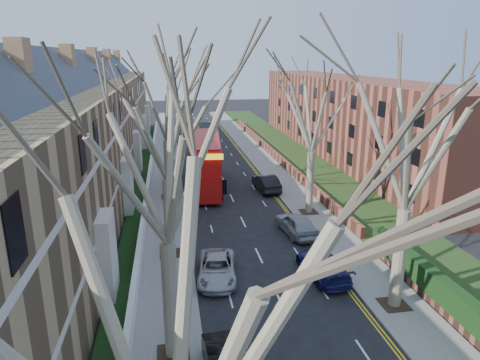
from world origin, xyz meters
name	(u,v)px	position (x,y,z in m)	size (l,w,h in m)	color
pavement_left	(166,168)	(-6.00, 39.00, 0.06)	(3.00, 102.00, 0.12)	slate
pavement_right	(266,164)	(6.00, 39.00, 0.06)	(3.00, 102.00, 0.12)	slate
terrace_left	(79,135)	(-13.65, 31.00, 5.53)	(9.70, 78.00, 13.60)	#94734B
flats_right	(346,117)	(17.46, 43.00, 4.98)	(13.97, 54.00, 10.00)	brown
front_wall_left	(149,183)	(-7.65, 31.00, 0.62)	(0.30, 78.00, 1.00)	white
grass_verge_right	(302,162)	(10.50, 39.00, 0.15)	(6.00, 102.00, 0.06)	#1C3714
tree_left_near	(160,299)	(-5.70, -4.00, 8.93)	(9.80, 9.80, 13.73)	#6D654E
tree_left_mid	(162,140)	(-5.70, 6.00, 9.56)	(10.50, 10.50, 14.71)	#6D654E
tree_left_far	(164,114)	(-5.70, 16.00, 9.24)	(10.15, 10.15, 14.22)	#6D654E
tree_left_dist	(164,93)	(-5.70, 28.00, 9.56)	(10.50, 10.50, 14.71)	#6D654E
tree_right_mid	(414,124)	(5.70, 8.00, 9.56)	(10.50, 10.50, 14.71)	#6D654E
tree_right_far	(314,101)	(5.70, 22.00, 9.24)	(10.15, 10.15, 14.22)	#6D654E
double_decker_bus	(206,164)	(-2.01, 30.53, 2.45)	(3.78, 12.12, 4.95)	#B00F0C
car_left_far	(217,268)	(-3.05, 12.46, 0.65)	(2.16, 4.68, 1.30)	#A8A8AD
car_right_near	(323,265)	(3.16, 11.74, 0.69)	(1.94, 4.78, 1.39)	navy
car_right_mid	(296,224)	(3.44, 18.03, 0.79)	(1.87, 4.65, 1.58)	#94999D
car_right_far	(266,183)	(3.62, 28.76, 0.79)	(1.67, 4.80, 1.58)	black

